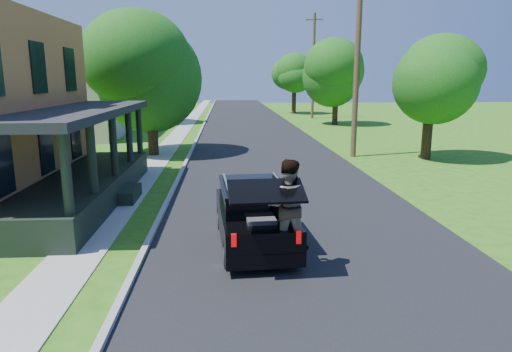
{
  "coord_description": "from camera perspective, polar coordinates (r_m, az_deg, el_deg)",
  "views": [
    {
      "loc": [
        -2.06,
        -9.26,
        4.06
      ],
      "look_at": [
        -1.26,
        3.0,
        1.43
      ],
      "focal_mm": 32.0,
      "sensor_mm": 36.0,
      "label": 1
    }
  ],
  "objects": [
    {
      "name": "ground",
      "position": [
        10.32,
        8.25,
        -11.23
      ],
      "size": [
        140.0,
        140.0,
        0.0
      ],
      "primitive_type": "plane",
      "color": "#2B6313",
      "rests_on": "ground"
    },
    {
      "name": "street",
      "position": [
        29.61,
        0.28,
        4.18
      ],
      "size": [
        8.0,
        120.0,
        0.02
      ],
      "primitive_type": "cube",
      "color": "black",
      "rests_on": "ground"
    },
    {
      "name": "curb",
      "position": [
        29.61,
        -7.59,
        4.07
      ],
      "size": [
        0.15,
        120.0,
        0.12
      ],
      "primitive_type": "cube",
      "color": "#999994",
      "rests_on": "ground"
    },
    {
      "name": "sidewalk",
      "position": [
        29.75,
        -10.57,
        4.01
      ],
      "size": [
        1.3,
        120.0,
        0.03
      ],
      "primitive_type": "cube",
      "color": "gray",
      "rests_on": "ground"
    },
    {
      "name": "front_walk",
      "position": [
        17.45,
        -28.89,
        -2.92
      ],
      "size": [
        6.5,
        1.2,
        0.03
      ],
      "primitive_type": "cube",
      "color": "gray",
      "rests_on": "ground"
    },
    {
      "name": "neighbor_house_mid",
      "position": [
        35.17,
        -23.21,
        11.32
      ],
      "size": [
        12.78,
        12.78,
        8.3
      ],
      "color": "#9C998B",
      "rests_on": "ground"
    },
    {
      "name": "neighbor_house_far",
      "position": [
        50.57,
        -17.19,
        11.68
      ],
      "size": [
        12.78,
        12.78,
        8.3
      ],
      "color": "#9C998B",
      "rests_on": "ground"
    },
    {
      "name": "black_suv",
      "position": [
        11.27,
        -0.22,
        -4.88
      ],
      "size": [
        1.93,
        4.44,
        2.03
      ],
      "rotation": [
        0.0,
        0.0,
        0.07
      ],
      "color": "black",
      "rests_on": "ground"
    },
    {
      "name": "skateboarder",
      "position": [
        9.62,
        3.93,
        -3.7
      ],
      "size": [
        1.04,
        0.86,
        1.98
      ],
      "rotation": [
        0.0,
        0.0,
        3.02
      ],
      "color": "black",
      "rests_on": "ground"
    },
    {
      "name": "skateboard",
      "position": [
        10.01,
        4.73,
        -9.41
      ],
      "size": [
        0.23,
        0.54,
        0.59
      ],
      "rotation": [
        0.0,
        0.0,
        0.22
      ],
      "color": "#A7100E",
      "rests_on": "ground"
    },
    {
      "name": "tree_left_mid",
      "position": [
        25.08,
        -13.26,
        13.78
      ],
      "size": [
        5.57,
        5.4,
        7.86
      ],
      "rotation": [
        0.0,
        0.0,
        0.03
      ],
      "color": "black",
      "rests_on": "ground"
    },
    {
      "name": "tree_left_far",
      "position": [
        44.28,
        -15.7,
        14.71
      ],
      "size": [
        8.41,
        8.19,
        10.0
      ],
      "rotation": [
        0.0,
        0.0,
        0.37
      ],
      "color": "black",
      "rests_on": "ground"
    },
    {
      "name": "tree_right_near",
      "position": [
        24.91,
        21.04,
        12.19
      ],
      "size": [
        5.92,
        5.65,
        6.95
      ],
      "rotation": [
        0.0,
        0.0,
        0.34
      ],
      "color": "black",
      "rests_on": "ground"
    },
    {
      "name": "tree_right_mid",
      "position": [
        42.05,
        10.01,
        13.15
      ],
      "size": [
        6.92,
        7.04,
        7.93
      ],
      "rotation": [
        0.0,
        0.0,
        -0.43
      ],
      "color": "black",
      "rests_on": "ground"
    },
    {
      "name": "tree_right_far",
      "position": [
        55.04,
        4.77,
        12.81
      ],
      "size": [
        6.32,
        6.08,
        7.49
      ],
      "rotation": [
        0.0,
        0.0,
        0.36
      ],
      "color": "black",
      "rests_on": "ground"
    },
    {
      "name": "utility_pole_near",
      "position": [
        24.6,
        12.59,
        15.11
      ],
      "size": [
        1.72,
        0.71,
        10.65
      ],
      "rotation": [
        0.0,
        0.0,
        -0.34
      ],
      "color": "#482E21",
      "rests_on": "ground"
    },
    {
      "name": "utility_pole_far",
      "position": [
        48.65,
        7.19,
        13.59
      ],
      "size": [
        1.7,
        0.62,
        10.57
      ],
      "rotation": [
        0.0,
        0.0,
        -0.29
      ],
      "color": "#482E21",
      "rests_on": "ground"
    }
  ]
}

